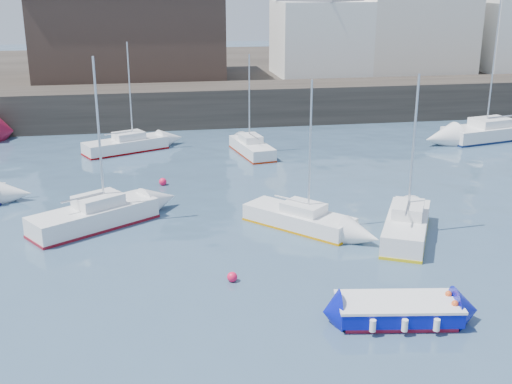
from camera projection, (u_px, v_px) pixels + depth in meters
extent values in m
plane|color=#2D4760|center=(324.00, 361.00, 19.39)|extent=(220.00, 220.00, 0.00)
cube|color=#28231E|center=(207.00, 105.00, 51.69)|extent=(90.00, 5.00, 3.00)
cube|color=#28231E|center=(191.00, 75.00, 68.58)|extent=(90.00, 32.00, 2.80)
cube|color=beige|center=(412.00, 23.00, 59.69)|extent=(10.00, 8.00, 9.00)
cube|color=white|center=(320.00, 38.00, 58.15)|extent=(8.00, 7.00, 6.50)
cube|color=#3D2D26|center=(130.00, 37.00, 56.71)|extent=(16.00, 10.00, 7.00)
cube|color=maroon|center=(397.00, 319.00, 21.60)|extent=(3.89, 2.05, 0.18)
cube|color=#060E9E|center=(398.00, 310.00, 21.50)|extent=(4.24, 2.30, 0.51)
cube|color=white|center=(398.00, 302.00, 21.40)|extent=(4.32, 2.35, 0.09)
cube|color=white|center=(398.00, 308.00, 21.47)|extent=(3.36, 1.67, 0.46)
cube|color=tan|center=(398.00, 305.00, 21.44)|extent=(0.46, 1.24, 0.07)
cylinder|color=white|center=(362.00, 298.00, 22.40)|extent=(0.21, 0.21, 0.40)
cylinder|color=white|center=(373.00, 326.00, 20.57)|extent=(0.21, 0.21, 0.40)
cylinder|color=white|center=(391.00, 297.00, 22.42)|extent=(0.21, 0.21, 0.40)
cylinder|color=white|center=(405.00, 325.00, 20.59)|extent=(0.21, 0.21, 0.40)
cylinder|color=white|center=(421.00, 297.00, 22.45)|extent=(0.21, 0.21, 0.40)
cylinder|color=white|center=(437.00, 325.00, 20.62)|extent=(0.21, 0.21, 0.40)
cube|color=white|center=(94.00, 217.00, 29.81)|extent=(6.03, 4.87, 0.98)
cube|color=maroon|center=(95.00, 226.00, 29.94)|extent=(6.09, 4.92, 0.13)
cube|color=white|center=(98.00, 200.00, 29.77)|extent=(2.53, 2.34, 0.54)
cylinder|color=silver|center=(99.00, 133.00, 28.98)|extent=(0.11, 0.11, 6.86)
cube|color=white|center=(299.00, 219.00, 29.83)|extent=(4.85, 5.08, 0.80)
cube|color=orange|center=(298.00, 226.00, 29.94)|extent=(4.90, 5.13, 0.11)
cube|color=white|center=(304.00, 208.00, 29.48)|extent=(2.20, 2.24, 0.44)
cylinder|color=silver|center=(310.00, 149.00, 28.44)|extent=(0.09, 0.09, 6.12)
cube|color=white|center=(406.00, 228.00, 28.56)|extent=(4.02, 5.64, 0.98)
cube|color=gold|center=(406.00, 236.00, 28.69)|extent=(4.06, 5.69, 0.13)
cube|color=white|center=(408.00, 210.00, 28.57)|extent=(2.03, 2.29, 0.54)
cylinder|color=silver|center=(413.00, 146.00, 27.93)|extent=(0.11, 0.11, 6.25)
cube|color=white|center=(252.00, 148.00, 42.53)|extent=(2.44, 5.16, 0.81)
cube|color=#9B1E02|center=(252.00, 153.00, 42.64)|extent=(2.46, 5.21, 0.11)
cube|color=white|center=(251.00, 138.00, 42.55)|extent=(1.48, 1.92, 0.45)
cylinder|color=silver|center=(249.00, 98.00, 41.96)|extent=(0.09, 0.09, 5.70)
cube|color=white|center=(494.00, 132.00, 46.68)|extent=(8.15, 4.23, 1.00)
cube|color=#0D1B41|center=(493.00, 138.00, 46.82)|extent=(8.23, 4.28, 0.13)
cube|color=white|center=(491.00, 122.00, 46.29)|extent=(3.09, 2.45, 0.56)
cylinder|color=silver|center=(494.00, 64.00, 44.84)|extent=(0.11, 0.11, 8.96)
cube|color=white|center=(126.00, 145.00, 43.22)|extent=(5.79, 3.98, 0.83)
cube|color=#850304|center=(126.00, 151.00, 43.33)|extent=(5.85, 4.02, 0.11)
cube|color=white|center=(129.00, 136.00, 43.17)|extent=(2.33, 2.04, 0.46)
cylinder|color=silver|center=(130.00, 91.00, 42.40)|extent=(0.09, 0.09, 6.40)
sphere|color=#F81546|center=(232.00, 281.00, 24.54)|extent=(0.40, 0.40, 0.40)
sphere|color=#F81546|center=(163.00, 185.00, 36.18)|extent=(0.43, 0.43, 0.43)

